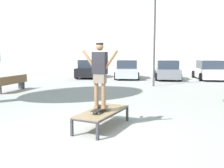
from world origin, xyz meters
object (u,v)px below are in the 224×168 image
car_silver (127,70)px  car_grey (167,71)px  skateboard (100,109)px  car_white (209,71)px  car_black (90,69)px  skate_box (102,112)px  skater (100,71)px  park_bench (11,83)px  light_post (155,23)px

car_silver → car_grey: bearing=-2.5°
skateboard → car_silver: size_ratio=0.19×
skateboard → car_white: (5.54, 14.03, 0.15)m
car_black → car_grey: 6.41m
skate_box → skater: skater is taller
skater → car_white: (5.54, 14.03, -0.84)m
skate_box → skateboard: skateboard is taller
car_black → car_white: size_ratio=1.00×
car_grey → park_bench: size_ratio=1.76×
car_black → car_white: (9.59, -0.11, 0.00)m
skateboard → park_bench: 8.34m
skateboard → car_white: car_white is taller
skater → park_bench: 8.41m
light_post → car_white: bearing=49.2°
car_silver → light_post: (2.18, -4.65, 3.13)m
car_grey → park_bench: 11.62m
car_grey → park_bench: bearing=-136.6°
skate_box → park_bench: (-6.14, 5.56, 0.03)m
park_bench → car_black: bearing=76.4°
skater → car_grey: skater is taller
car_grey → car_white: bearing=6.5°
park_bench → skate_box: bearing=-42.2°
skater → light_post: bearing=81.7°
skateboard → car_grey: 13.87m
car_white → park_bench: bearing=-144.4°
skater → car_black: (-4.05, 14.13, -0.84)m
car_black → car_grey: bearing=-4.2°
car_silver → car_grey: size_ratio=1.02×
car_grey → park_bench: car_grey is taller
skater → car_grey: size_ratio=0.40×
car_silver → car_grey: (3.20, -0.14, 0.00)m
car_silver → skater: bearing=-86.5°
skater → car_grey: 13.89m
skateboard → light_post: 9.82m
skate_box → light_post: size_ratio=0.35×
car_silver → car_white: bearing=2.0°
skate_box → skater: size_ratio=1.20×
light_post → park_bench: bearing=-155.0°
skateboard → skater: 0.99m
car_white → skateboard: bearing=-111.6°
skater → light_post: light_post is taller
skater → car_black: 14.73m
skate_box → car_silver: bearing=93.7°
car_black → car_white: same height
car_white → park_bench: size_ratio=1.76×
skateboard → car_white: 15.08m
car_grey → light_post: light_post is taller
car_grey → car_silver: bearing=177.5°
skate_box → car_grey: bearing=80.3°
skate_box → car_silver: 13.71m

